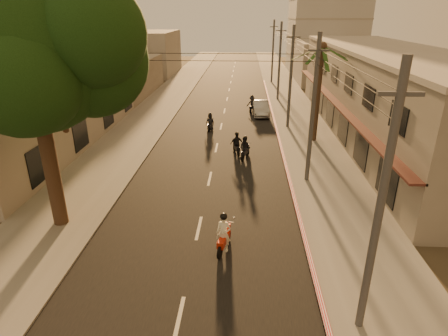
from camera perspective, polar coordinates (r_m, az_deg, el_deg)
The scene contains 19 objects.
ground at distance 17.29m, azimuth -4.64°, elevation -12.63°, with size 160.00×160.00×0.00m, color #383023.
road at distance 35.46m, azimuth -0.44°, elevation 6.36°, with size 10.00×140.00×0.02m, color black.
sidewalk_right at distance 35.79m, azimuth 11.70°, elevation 6.12°, with size 5.00×140.00×0.12m, color slate.
sidewalk_left at distance 36.67m, azimuth -12.30°, elevation 6.47°, with size 5.00×140.00×0.12m, color slate.
curb_stripe at distance 30.74m, azimuth 8.52°, elevation 3.69°, with size 0.20×60.00×0.20m, color red.
shophouse_row at distance 34.66m, azimuth 23.42°, elevation 10.34°, with size 8.80×34.20×7.30m.
left_building at distance 33.11m, azimuth -26.33°, elevation 7.46°, with size 8.20×24.20×5.20m.
broadleaf_tree at distance 18.39m, azimuth -26.33°, elevation 15.80°, with size 9.60×8.70×12.10m.
palm_tree at distance 30.66m, azimuth 14.79°, elevation 16.69°, with size 5.00×5.00×8.20m.
utility_poles at distance 34.38m, azimuth 10.35°, elevation 16.59°, with size 1.20×48.26×9.00m.
filler_right at distance 60.55m, azimuth 14.96°, elevation 15.33°, with size 8.00×14.00×6.00m, color #9E978E.
filler_left_near at distance 51.20m, azimuth -15.69°, elevation 13.13°, with size 8.00×14.00×4.40m, color #9E978E.
filler_left_far at distance 68.22m, azimuth -11.03°, elevation 16.83°, with size 8.00×14.00×7.00m, color #9E978E.
scooter_red at distance 16.87m, azimuth -0.03°, elevation -10.05°, with size 0.93×1.93×1.92m.
scooter_mid_a at distance 27.25m, azimuth 3.23°, elevation 2.98°, with size 1.17×1.74×1.77m.
scooter_mid_b at distance 28.19m, azimuth 1.94°, elevation 3.66°, with size 1.18×1.74×1.75m.
scooter_far_a at distance 34.06m, azimuth -2.12°, elevation 6.94°, with size 0.91×1.68×1.65m.
scooter_far_b at distance 40.82m, azimuth 4.28°, elevation 9.68°, with size 1.44×1.81×1.82m.
parked_car at distance 39.60m, azimuth 5.59°, elevation 9.07°, with size 1.80×4.52×1.46m, color #A3A6AB.
Camera 1 is at (2.13, -13.97, 9.97)m, focal length 30.00 mm.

